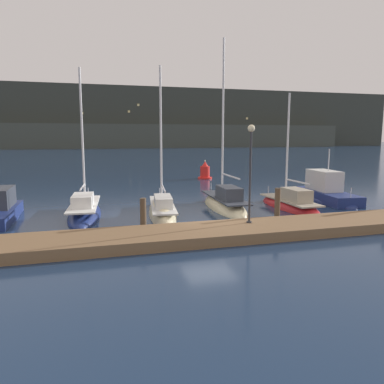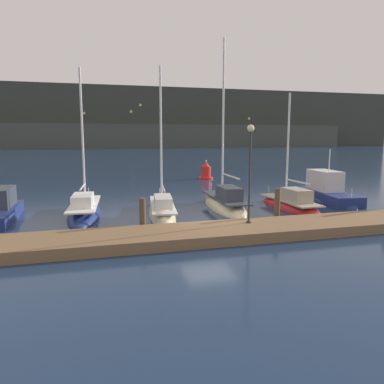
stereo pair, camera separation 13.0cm
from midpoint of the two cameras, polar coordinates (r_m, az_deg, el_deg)
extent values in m
plane|color=#192D4C|center=(18.52, 2.45, -5.06)|extent=(400.00, 400.00, 0.00)
cube|color=brown|center=(16.37, 4.98, -6.10)|extent=(26.46, 2.80, 0.45)
cylinder|color=#4C3D2D|center=(16.98, -7.67, -3.61)|extent=(0.28, 0.28, 1.61)
cylinder|color=#4C3D2D|center=(19.07, 12.68, -2.10)|extent=(0.28, 0.28, 1.80)
cube|color=black|center=(23.40, -26.91, 0.07)|extent=(1.09, 0.22, 0.46)
ellipsoid|color=navy|center=(21.39, -16.18, -3.54)|extent=(2.22, 6.46, 1.14)
cube|color=silver|center=(21.26, -16.26, -1.77)|extent=(1.86, 5.43, 0.08)
cube|color=silver|center=(20.46, -16.48, -1.20)|extent=(1.18, 2.11, 0.60)
cylinder|color=silver|center=(21.44, -16.55, 8.11)|extent=(0.12, 0.12, 7.29)
cylinder|color=silver|center=(20.40, -16.55, 0.72)|extent=(0.29, 2.46, 0.09)
cylinder|color=silver|center=(24.09, -15.68, 0.05)|extent=(0.04, 0.04, 0.50)
ellipsoid|color=beige|center=(21.06, -4.71, -3.41)|extent=(2.42, 6.86, 1.64)
cube|color=silver|center=(20.95, -4.73, -1.91)|extent=(2.04, 5.76, 0.08)
cube|color=silver|center=(20.10, -4.62, -1.43)|extent=(1.19, 2.25, 0.56)
cylinder|color=silver|center=(21.13, -4.94, 8.50)|extent=(0.12, 0.12, 7.57)
cylinder|color=silver|center=(19.70, -4.60, 0.67)|extent=(0.55, 3.23, 0.09)
cylinder|color=silver|center=(23.95, -5.14, 0.02)|extent=(0.04, 0.04, 0.50)
ellipsoid|color=beige|center=(22.68, 4.81, -2.54)|extent=(2.09, 6.73, 1.51)
cube|color=#333842|center=(22.56, 4.83, -0.83)|extent=(1.75, 5.66, 0.08)
cube|color=#333842|center=(21.74, 5.47, -0.12)|extent=(1.15, 2.18, 0.72)
cylinder|color=silver|center=(22.78, 4.57, 10.99)|extent=(0.12, 0.12, 9.29)
cylinder|color=silver|center=(21.40, 5.69, 2.41)|extent=(0.27, 3.11, 0.09)
cylinder|color=silver|center=(25.42, 2.78, 0.83)|extent=(0.04, 0.04, 0.50)
ellipsoid|color=red|center=(23.66, 14.46, -2.32)|extent=(1.80, 6.03, 1.20)
cube|color=#A39984|center=(23.57, 14.50, -1.17)|extent=(1.51, 5.07, 0.08)
cube|color=#A39984|center=(22.90, 15.46, -0.44)|extent=(1.07, 1.93, 0.75)
cylinder|color=silver|center=(23.68, 14.20, 6.69)|extent=(0.12, 0.12, 6.41)
cylinder|color=silver|center=(22.75, 15.60, 1.53)|extent=(0.10, 2.51, 0.09)
cylinder|color=silver|center=(25.93, 11.41, 0.36)|extent=(0.04, 0.04, 0.50)
ellipsoid|color=navy|center=(26.76, 19.83, -1.32)|extent=(2.71, 6.40, 1.12)
cube|color=navy|center=(26.71, 19.86, -0.61)|extent=(2.48, 5.77, 0.67)
cube|color=silver|center=(27.11, 19.33, 1.71)|extent=(1.68, 2.87, 1.35)
cube|color=black|center=(28.18, 18.13, 2.43)|extent=(1.24, 0.40, 0.60)
cylinder|color=silver|center=(26.56, 20.00, 4.61)|extent=(0.07, 0.07, 1.48)
cylinder|color=silver|center=(24.40, 22.93, -0.09)|extent=(0.04, 0.04, 0.60)
cylinder|color=red|center=(38.30, 1.89, 2.16)|extent=(1.44, 1.44, 0.16)
cylinder|color=red|center=(38.24, 1.89, 3.11)|extent=(0.96, 0.96, 1.11)
cone|color=red|center=(38.17, 1.90, 4.32)|extent=(0.67, 0.67, 0.50)
sphere|color=#F9EAB7|center=(38.15, 1.90, 4.77)|extent=(0.16, 0.16, 0.16)
cylinder|color=#2D2D33|center=(17.23, 8.48, -4.55)|extent=(0.24, 0.24, 0.06)
cylinder|color=#2D2D33|center=(16.88, 8.64, 2.24)|extent=(0.10, 0.10, 4.04)
sphere|color=#F9EAB7|center=(16.79, 8.80, 9.58)|extent=(0.32, 0.32, 0.32)
cube|color=#333833|center=(145.12, -13.89, 10.96)|extent=(240.00, 16.00, 21.94)
cube|color=#3F463F|center=(137.08, -5.62, 8.46)|extent=(144.00, 10.00, 8.28)
cube|color=#F4DB8C|center=(138.54, -8.21, 13.00)|extent=(0.80, 0.10, 0.80)
cube|color=#F4DB8C|center=(142.25, -0.01, 9.01)|extent=(0.80, 0.10, 0.80)
cube|color=#F4DB8C|center=(143.72, 1.94, 7.80)|extent=(0.80, 0.10, 0.80)
cube|color=#F4DB8C|center=(137.90, -23.26, 7.13)|extent=(0.80, 0.10, 0.80)
cube|color=#F4DB8C|center=(150.02, 8.35, 11.03)|extent=(0.80, 0.10, 0.80)
cube|color=#F4DB8C|center=(137.28, -11.27, 8.75)|extent=(0.80, 0.10, 0.80)
cube|color=#F4DB8C|center=(138.71, -6.46, 8.15)|extent=(0.80, 0.10, 0.80)
cube|color=#F4DB8C|center=(138.45, -24.98, 7.82)|extent=(0.80, 0.10, 0.80)
cube|color=#F4DB8C|center=(137.02, -16.45, 11.45)|extent=(0.80, 0.10, 0.80)
cube|color=#F4DB8C|center=(138.03, -23.75, 7.61)|extent=(0.80, 0.10, 0.80)
cube|color=#F4DB8C|center=(137.95, -9.62, 12.00)|extent=(0.80, 0.10, 0.80)
camera|label=1|loc=(0.07, -90.18, -0.03)|focal=35.00mm
camera|label=2|loc=(0.07, 89.82, 0.03)|focal=35.00mm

